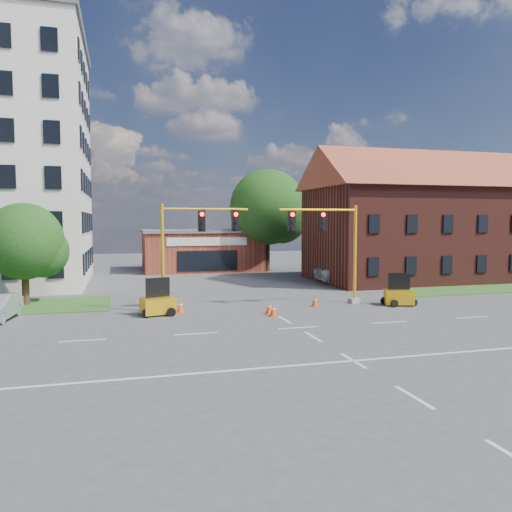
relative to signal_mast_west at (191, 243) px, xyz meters
name	(u,v)px	position (x,y,z in m)	size (l,w,h in m)	color
ground	(298,328)	(4.36, -6.00, -3.92)	(120.00, 120.00, 0.00)	#424245
grass_verge_ne	(481,289)	(22.36, 3.00, -3.88)	(14.00, 4.00, 0.08)	#22501E
lane_markings	(322,342)	(4.36, -9.00, -3.91)	(60.00, 36.00, 0.01)	silver
brick_shop	(201,250)	(4.36, 23.99, -1.76)	(12.40, 8.40, 4.30)	maroon
townhouse_row	(428,213)	(22.36, 10.00, 2.01)	(21.00, 11.00, 11.50)	#511F18
tree_large	(271,210)	(11.26, 21.08, 2.47)	(8.25, 7.86, 10.60)	#311F12
tree_nw_front	(29,244)	(-9.40, 4.58, -0.13)	(4.95, 4.71, 6.32)	#311F12
signal_mast_west	(191,243)	(0.00, 0.00, 0.00)	(5.30, 0.60, 6.20)	gray
signal_mast_east	(331,242)	(8.71, 0.00, 0.00)	(5.30, 0.60, 6.20)	gray
trailer_west	(158,304)	(-2.00, -0.86, -3.30)	(1.98, 1.56, 1.99)	yellow
trailer_east	(399,296)	(12.62, -1.51, -3.32)	(1.97, 1.63, 1.93)	yellow
cone_a	(269,308)	(4.03, -2.15, -3.58)	(0.40, 0.40, 0.70)	#F4460C
cone_b	(180,306)	(-0.70, -0.29, -3.58)	(0.40, 0.40, 0.70)	#F4460C
cone_c	(273,310)	(4.05, -2.92, -3.58)	(0.40, 0.40, 0.70)	#F4460C
cone_d	(315,301)	(7.44, -0.53, -3.58)	(0.40, 0.40, 0.70)	#F4460C
pickup_white	(350,273)	(14.82, 9.77, -3.09)	(2.74, 5.95, 1.65)	white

